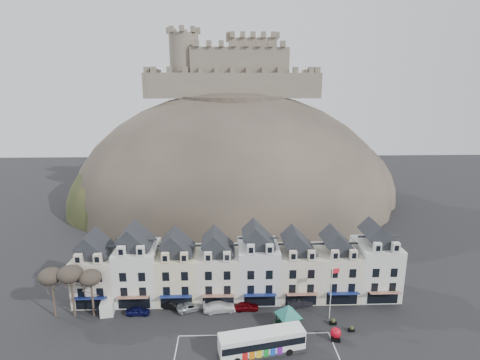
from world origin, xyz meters
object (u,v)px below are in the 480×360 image
car_maroon (246,306)px  white_van (108,304)px  red_buoy (336,334)px  car_white (220,307)px  bus_shelter (288,310)px  car_silver (191,306)px  flagpole (332,290)px  car_black (173,305)px  car_navy (138,311)px  bus (262,342)px  car_charcoal (300,302)px

car_maroon → white_van: bearing=87.8°
red_buoy → car_white: 18.34m
bus_shelter → car_white: (-10.24, 5.06, -2.38)m
red_buoy → white_van: white_van is taller
white_van → car_silver: 13.34m
white_van → car_maroon: (22.30, -0.79, -0.38)m
flagpole → car_black: flagpole is taller
car_black → car_white: size_ratio=0.72×
car_navy → car_black: (5.31, 1.46, 0.01)m
bus → red_buoy: bearing=1.2°
bus_shelter → flagpole: bearing=-1.0°
red_buoy → car_maroon: bearing=147.9°
white_van → car_charcoal: (31.15, 0.00, -0.35)m
red_buoy → car_white: (-16.67, 7.65, -0.18)m
red_buoy → car_black: 25.81m
car_maroon → bus_shelter: bearing=-131.2°
car_maroon → bus: bearing=-171.4°
bus → car_silver: 14.95m
car_black → car_white: 7.73m
flagpole → car_charcoal: (-4.10, 3.56, -4.31)m
flagpole → car_charcoal: size_ratio=2.07×
car_silver → car_maroon: (8.98, -0.33, 0.02)m
red_buoy → car_white: size_ratio=0.35×
flagpole → car_white: size_ratio=1.62×
car_navy → flagpole: bearing=-93.1°
car_charcoal → flagpole: bearing=-144.5°
car_black → car_charcoal: size_ratio=0.92×
car_silver → car_white: bearing=-114.5°
car_charcoal → car_navy: bearing=79.8°
white_van → car_silver: (13.32, -0.46, -0.40)m
white_van → car_navy: bearing=-24.6°
flagpole → white_van: bearing=174.2°
bus → red_buoy: 11.12m
bus → car_silver: bearing=123.6°
car_white → car_charcoal: (13.13, 0.92, -0.09)m
bus → flagpole: flagpole is taller
flagpole → car_navy: 30.59m
flagpole → car_black: bearing=171.9°
car_maroon → car_black: bearing=86.1°
car_charcoal → car_black: bearing=76.5°
bus → red_buoy: (10.82, 2.42, -0.86)m
red_buoy → car_maroon: size_ratio=0.48×
white_van → car_white: size_ratio=0.89×
red_buoy → car_navy: bearing=166.5°
car_black → flagpole: bearing=-78.5°
car_navy → car_silver: bearing=-82.2°
bus → car_white: (-5.85, 10.07, -1.04)m
bus → car_white: 11.69m
red_buoy → white_van: bearing=166.1°
flagpole → car_black: 25.53m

